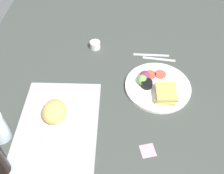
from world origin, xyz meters
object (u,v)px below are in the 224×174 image
at_px(serving_tray, 58,125).
at_px(sticky_note, 148,151).
at_px(espresso_cup, 95,45).
at_px(fork, 159,59).
at_px(plate_with_salad, 157,86).
at_px(bread_plate_near, 56,115).
at_px(knife, 151,55).

distance_m(serving_tray, sticky_note, 0.38).
distance_m(espresso_cup, sticky_note, 0.66).
bearing_deg(serving_tray, sticky_note, -104.21).
height_order(serving_tray, fork, serving_tray).
bearing_deg(plate_with_salad, espresso_cup, 48.87).
bearing_deg(espresso_cup, fork, -102.11).
distance_m(bread_plate_near, knife, 0.61).
bearing_deg(fork, sticky_note, 87.75).
height_order(fork, sticky_note, fork).
xyz_separation_m(plate_with_salad, sticky_note, (-0.32, 0.05, -0.02)).
bearing_deg(knife, plate_with_salad, 94.20).
height_order(plate_with_salad, espresso_cup, plate_with_salad).
xyz_separation_m(serving_tray, bread_plate_near, (0.02, 0.01, 0.04)).
bearing_deg(fork, bread_plate_near, 48.77).
bearing_deg(sticky_note, serving_tray, 75.79).
xyz_separation_m(espresso_cup, fork, (-0.07, -0.35, -0.02)).
height_order(bread_plate_near, espresso_cup, bread_plate_near).
bearing_deg(knife, serving_tray, 49.20).
bearing_deg(serving_tray, knife, -41.14).
bearing_deg(fork, knife, -30.75).
xyz_separation_m(bread_plate_near, knife, (0.45, -0.41, -0.05)).
relative_size(serving_tray, fork, 2.65).
bearing_deg(serving_tray, bread_plate_near, 16.86).
bearing_deg(fork, plate_with_salad, 89.48).
height_order(espresso_cup, fork, espresso_cup).
distance_m(plate_with_salad, sticky_note, 0.33).
relative_size(serving_tray, bread_plate_near, 2.11).
xyz_separation_m(bread_plate_near, plate_with_salad, (0.21, -0.43, -0.03)).
xyz_separation_m(espresso_cup, knife, (-0.04, -0.31, -0.02)).
bearing_deg(espresso_cup, plate_with_salad, -131.13).
relative_size(serving_tray, sticky_note, 8.04).
distance_m(serving_tray, bread_plate_near, 0.05).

